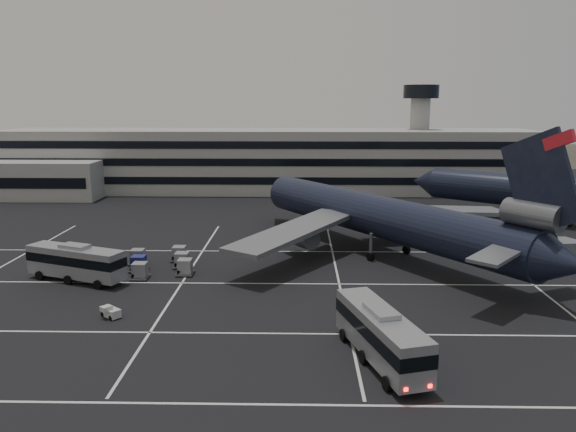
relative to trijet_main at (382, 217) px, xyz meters
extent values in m
plane|color=black|center=(-18.53, -16.59, -5.25)|extent=(260.00, 260.00, 0.00)
cube|color=silver|center=(-18.53, -38.59, -5.24)|extent=(90.00, 0.25, 0.01)
cube|color=silver|center=(-18.53, -26.59, -5.24)|extent=(90.00, 0.25, 0.01)
cube|color=silver|center=(-18.53, -12.59, -5.24)|extent=(90.00, 0.25, 0.01)
cube|color=silver|center=(-18.53, 1.41, -5.24)|extent=(90.00, 0.25, 0.01)
cube|color=silver|center=(-24.53, -10.59, -5.24)|extent=(0.25, 55.00, 0.01)
cube|color=silver|center=(-6.53, -10.59, -5.24)|extent=(0.25, 55.00, 0.01)
cube|color=silver|center=(15.47, -10.59, -5.24)|extent=(0.25, 55.00, 0.01)
cube|color=gray|center=(-18.53, 55.41, 1.75)|extent=(120.00, 18.00, 14.00)
cube|color=black|center=(-18.53, 46.36, -1.75)|extent=(118.00, 0.20, 1.60)
cube|color=black|center=(-18.53, 46.36, 2.25)|extent=(118.00, 0.20, 1.60)
cube|color=black|center=(-18.53, 46.36, 5.95)|extent=(118.00, 0.20, 1.60)
cube|color=gray|center=(-68.53, 43.41, -1.25)|extent=(30.00, 10.00, 8.00)
cylinder|color=gray|center=(16.47, 57.41, 5.75)|extent=(4.40, 4.40, 22.00)
cylinder|color=black|center=(16.47, 57.41, 17.25)|extent=(8.00, 8.00, 3.00)
ellipsoid|color=#38332B|center=(-78.53, 153.41, -15.75)|extent=(196.00, 140.00, 32.00)
ellipsoid|color=#38332B|center=(11.47, 153.41, -18.75)|extent=(252.00, 180.00, 44.00)
ellipsoid|color=#38332B|center=(91.47, 153.41, -14.25)|extent=(168.00, 120.00, 24.00)
cylinder|color=black|center=(-0.28, 0.42, -0.05)|extent=(31.37, 42.99, 5.60)
cone|color=black|center=(-14.86, 22.18, -0.05)|extent=(7.16, 6.86, 5.60)
cone|color=black|center=(14.47, -21.60, -0.05)|extent=(6.97, 6.96, 5.04)
cube|color=black|center=(12.52, -18.69, 7.35)|extent=(5.69, 8.15, 10.97)
cube|color=red|center=(13.36, -19.94, 11.55)|extent=(2.26, 2.99, 2.24)
cylinder|color=#595B60|center=(12.24, -18.27, 4.05)|extent=(5.58, 6.49, 2.70)
cube|color=slate|center=(8.48, -20.20, 0.55)|extent=(7.53, 7.61, 0.87)
cube|color=slate|center=(15.45, -15.52, 0.55)|extent=(8.16, 5.76, 0.87)
cube|color=slate|center=(-11.78, -4.88, -0.85)|extent=(16.91, 21.29, 1.75)
cylinder|color=#595B60|center=(-10.96, -0.72, -2.55)|extent=(5.30, 6.07, 2.70)
cube|color=slate|center=(8.99, 9.04, -0.85)|extent=(22.66, 9.89, 1.75)
cylinder|color=#595B60|center=(4.83, 9.86, -2.55)|extent=(5.30, 6.07, 2.70)
cylinder|color=slate|center=(-8.83, 13.18, -3.05)|extent=(0.44, 0.44, 3.00)
cylinder|color=black|center=(-8.83, 13.18, -4.70)|extent=(1.03, 1.19, 1.10)
cylinder|color=slate|center=(-1.83, -3.02, -3.05)|extent=(0.44, 0.44, 3.00)
cylinder|color=black|center=(-1.83, -3.02, -4.70)|extent=(1.03, 1.19, 1.10)
cylinder|color=slate|center=(3.49, 0.54, -3.05)|extent=(0.44, 0.44, 3.00)
cylinder|color=black|center=(3.49, 0.54, -4.70)|extent=(1.03, 1.19, 1.10)
cylinder|color=black|center=(33.66, 18.02, -0.05)|extent=(41.36, 33.85, 5.60)
cone|color=black|center=(12.95, 34.08, -0.05)|extent=(6.99, 7.18, 5.60)
cylinder|color=slate|center=(33.66, 18.02, -3.05)|extent=(0.44, 0.44, 3.00)
cylinder|color=black|center=(33.66, 18.02, -4.70)|extent=(1.18, 1.07, 1.10)
cube|color=gray|center=(-4.64, -31.89, -2.90)|extent=(6.27, 12.91, 3.44)
cube|color=black|center=(-4.64, -31.89, -2.49)|extent=(6.35, 12.99, 1.09)
cube|color=gray|center=(-4.64, -31.89, -0.97)|extent=(2.72, 3.82, 0.40)
cylinder|color=black|center=(-4.78, -36.53, -4.70)|extent=(0.66, 1.16, 1.10)
cylinder|color=black|center=(-2.03, -35.73, -4.70)|extent=(0.66, 1.16, 1.10)
cylinder|color=black|center=(-6.02, -32.29, -4.70)|extent=(0.66, 1.16, 1.10)
cylinder|color=black|center=(-3.26, -31.49, -4.70)|extent=(0.66, 1.16, 1.10)
cylinder|color=black|center=(-7.25, -28.05, -4.70)|extent=(0.66, 1.16, 1.10)
cylinder|color=black|center=(-4.49, -27.25, -4.70)|extent=(0.66, 1.16, 1.10)
cube|color=#FF0C05|center=(-3.75, -38.22, -4.22)|extent=(0.30, 0.17, 0.25)
cube|color=#FF0C05|center=(-1.99, -37.71, -4.22)|extent=(0.30, 0.17, 0.25)
cube|color=gray|center=(-36.79, -12.09, -2.96)|extent=(12.42, 7.14, 3.34)
cube|color=black|center=(-36.79, -12.09, -2.56)|extent=(12.50, 7.21, 1.06)
cube|color=gray|center=(-36.79, -12.09, -1.09)|extent=(3.77, 2.90, 0.39)
cylinder|color=black|center=(-33.32, -14.98, -4.71)|extent=(1.13, 0.73, 1.07)
cylinder|color=black|center=(-32.29, -12.39, -4.71)|extent=(1.13, 0.73, 1.07)
cylinder|color=black|center=(-37.31, -13.38, -4.71)|extent=(1.13, 0.73, 1.07)
cylinder|color=black|center=(-36.28, -10.80, -4.71)|extent=(1.13, 0.73, 1.07)
cylinder|color=black|center=(-41.30, -11.79, -4.71)|extent=(1.13, 0.73, 1.07)
cylinder|color=black|center=(-40.26, -9.20, -4.71)|extent=(1.13, 0.73, 1.07)
cube|color=#B7B8B3|center=(-36.35, -5.60, -4.73)|extent=(1.71, 2.33, 0.85)
cube|color=#B7B8B3|center=(-36.21, -6.06, -4.16)|extent=(1.25, 1.12, 0.47)
cylinder|color=black|center=(-36.62, -6.48, -4.98)|extent=(0.36, 0.57, 0.53)
cylinder|color=black|center=(-35.63, -6.17, -4.98)|extent=(0.36, 0.57, 0.53)
cylinder|color=black|center=(-37.07, -5.04, -4.98)|extent=(0.36, 0.57, 0.53)
cylinder|color=black|center=(-36.08, -4.73, -4.98)|extent=(0.36, 0.57, 0.53)
cube|color=#B7B8B3|center=(-29.18, -23.06, -4.76)|extent=(2.18, 2.07, 0.80)
cube|color=#B7B8B3|center=(-28.84, -23.34, -4.23)|extent=(1.24, 1.26, 0.44)
cylinder|color=black|center=(-28.95, -23.89, -5.00)|extent=(0.51, 0.47, 0.50)
cylinder|color=black|center=(-28.33, -23.14, -5.00)|extent=(0.51, 0.47, 0.50)
cylinder|color=black|center=(-30.04, -22.98, -5.00)|extent=(0.51, 0.47, 0.50)
cylinder|color=black|center=(-29.41, -22.23, -5.00)|extent=(0.51, 0.47, 0.50)
cube|color=#2D2D30|center=(-29.73, -11.14, -5.08)|extent=(2.60, 2.81, 0.19)
cylinder|color=black|center=(-29.73, -11.14, -5.14)|extent=(0.10, 0.21, 0.21)
cube|color=gray|center=(-29.73, -11.14, -4.15)|extent=(2.05, 2.05, 1.67)
cube|color=#2D2D30|center=(-24.75, -9.51, -5.08)|extent=(2.60, 2.81, 0.19)
cylinder|color=black|center=(-24.75, -9.51, -5.14)|extent=(0.10, 0.21, 0.21)
cube|color=gray|center=(-24.75, -9.51, -4.15)|extent=(2.05, 2.05, 1.67)
cube|color=#2D2D30|center=(-30.70, -8.15, -5.08)|extent=(2.60, 2.81, 0.19)
cylinder|color=black|center=(-30.70, -8.15, -5.14)|extent=(0.10, 0.21, 0.21)
cube|color=navy|center=(-30.70, -8.15, -4.15)|extent=(2.05, 2.05, 1.67)
cube|color=#2D2D30|center=(-25.73, -6.53, -5.08)|extent=(2.60, 2.81, 0.19)
cylinder|color=black|center=(-25.73, -6.53, -5.14)|extent=(0.10, 0.21, 0.21)
cube|color=gray|center=(-25.73, -6.53, -4.15)|extent=(2.05, 2.05, 1.67)
cube|color=#2D2D30|center=(-31.67, -5.17, -5.08)|extent=(2.60, 2.81, 0.19)
cylinder|color=black|center=(-31.67, -5.17, -5.14)|extent=(0.10, 0.21, 0.21)
cube|color=gray|center=(-31.67, -5.17, -4.15)|extent=(2.05, 2.05, 1.67)
cube|color=#2D2D30|center=(-26.70, -3.54, -5.08)|extent=(2.60, 2.81, 0.19)
cylinder|color=black|center=(-26.70, -3.54, -5.14)|extent=(0.10, 0.21, 0.21)
cube|color=gray|center=(-26.70, -3.54, -4.15)|extent=(2.05, 2.05, 1.67)
camera|label=1|loc=(-11.12, -73.61, 15.17)|focal=35.00mm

